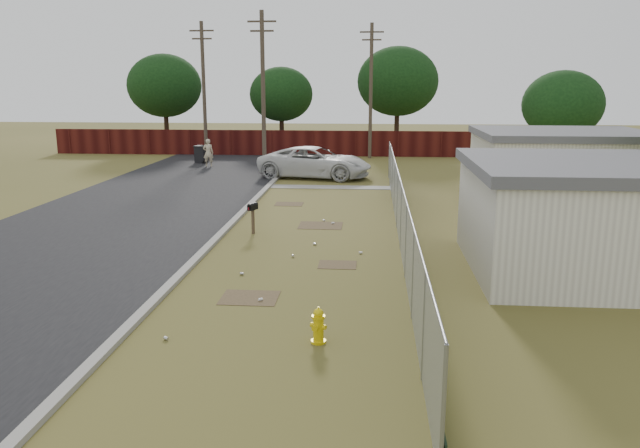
# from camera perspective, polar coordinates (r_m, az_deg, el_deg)

# --- Properties ---
(ground) EXTENTS (120.00, 120.00, 0.00)m
(ground) POSITION_cam_1_polar(r_m,az_deg,el_deg) (20.12, -1.49, -2.05)
(ground) COLOR brown
(ground) RESTS_ON ground
(street) EXTENTS (15.10, 60.00, 0.12)m
(street) POSITION_cam_1_polar(r_m,az_deg,el_deg) (29.24, -13.04, 2.38)
(street) COLOR black
(street) RESTS_ON ground
(chainlink_fence) EXTENTS (0.10, 27.06, 2.02)m
(chainlink_fence) POSITION_cam_1_polar(r_m,az_deg,el_deg) (20.85, 7.36, 0.63)
(chainlink_fence) COLOR gray
(chainlink_fence) RESTS_ON ground
(privacy_fence) EXTENTS (30.00, 0.12, 1.80)m
(privacy_fence) POSITION_cam_1_polar(r_m,az_deg,el_deg) (45.27, -5.68, 7.40)
(privacy_fence) COLOR #45120E
(privacy_fence) RESTS_ON ground
(utility_poles) EXTENTS (12.60, 8.24, 9.00)m
(utility_poles) POSITION_cam_1_polar(r_m,az_deg,el_deg) (40.41, -3.59, 12.18)
(utility_poles) COLOR #4B3F32
(utility_poles) RESTS_ON ground
(houses) EXTENTS (9.30, 17.24, 3.10)m
(houses) POSITION_cam_1_polar(r_m,az_deg,el_deg) (23.98, 23.12, 3.15)
(houses) COLOR white
(houses) RESTS_ON ground
(horizon_trees) EXTENTS (33.32, 31.94, 7.78)m
(horizon_trees) POSITION_cam_1_polar(r_m,az_deg,el_deg) (42.91, 3.08, 12.14)
(horizon_trees) COLOR black
(horizon_trees) RESTS_ON ground
(fire_hydrant) EXTENTS (0.41, 0.41, 0.77)m
(fire_hydrant) POSITION_cam_1_polar(r_m,az_deg,el_deg) (12.78, -0.16, -9.32)
(fire_hydrant) COLOR #DBBF0B
(fire_hydrant) RESTS_ON ground
(mailbox) EXTENTS (0.33, 0.47, 1.10)m
(mailbox) POSITION_cam_1_polar(r_m,az_deg,el_deg) (21.71, -6.17, 1.34)
(mailbox) COLOR brown
(mailbox) RESTS_ON ground
(pickup_truck) EXTENTS (6.58, 3.95, 1.71)m
(pickup_truck) POSITION_cam_1_polar(r_m,az_deg,el_deg) (34.45, -0.45, 5.67)
(pickup_truck) COLOR silver
(pickup_truck) RESTS_ON ground
(pedestrian) EXTENTS (0.68, 0.49, 1.73)m
(pedestrian) POSITION_cam_1_polar(r_m,az_deg,el_deg) (39.52, -10.18, 6.42)
(pedestrian) COLOR beige
(pedestrian) RESTS_ON ground
(trash_bin) EXTENTS (0.90, 0.97, 1.13)m
(trash_bin) POSITION_cam_1_polar(r_m,az_deg,el_deg) (41.52, -10.81, 6.30)
(trash_bin) COLOR black
(trash_bin) RESTS_ON ground
(scattered_litter) EXTENTS (3.98, 11.54, 0.07)m
(scattered_litter) POSITION_cam_1_polar(r_m,az_deg,el_deg) (18.82, -2.23, -2.99)
(scattered_litter) COLOR silver
(scattered_litter) RESTS_ON ground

